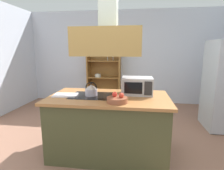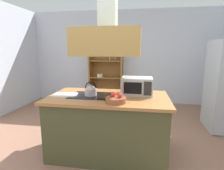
{
  "view_description": "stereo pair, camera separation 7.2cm",
  "coord_description": "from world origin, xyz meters",
  "px_view_note": "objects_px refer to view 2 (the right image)",
  "views": [
    {
      "loc": [
        0.27,
        -2.45,
        1.56
      ],
      "look_at": [
        -0.13,
        0.43,
        1.0
      ],
      "focal_mm": 28.91,
      "sensor_mm": 36.0,
      "label": 1
    },
    {
      "loc": [
        0.34,
        -2.44,
        1.56
      ],
      "look_at": [
        -0.13,
        0.43,
        1.0
      ],
      "focal_mm": 28.91,
      "sensor_mm": 36.0,
      "label": 2
    }
  ],
  "objects_px": {
    "kettle": "(91,90)",
    "fruit_bowl": "(116,99)",
    "microwave": "(137,86)",
    "cutting_board": "(65,95)",
    "dish_cabinet": "(106,74)"
  },
  "relations": [
    {
      "from": "microwave",
      "to": "dish_cabinet",
      "type": "bearing_deg",
      "value": 110.99
    },
    {
      "from": "fruit_bowl",
      "to": "microwave",
      "type": "bearing_deg",
      "value": 63.01
    },
    {
      "from": "microwave",
      "to": "fruit_bowl",
      "type": "relative_size",
      "value": 1.72
    },
    {
      "from": "dish_cabinet",
      "to": "microwave",
      "type": "relative_size",
      "value": 4.21
    },
    {
      "from": "dish_cabinet",
      "to": "cutting_board",
      "type": "distance_m",
      "value": 2.76
    },
    {
      "from": "cutting_board",
      "to": "fruit_bowl",
      "type": "height_order",
      "value": "fruit_bowl"
    },
    {
      "from": "microwave",
      "to": "fruit_bowl",
      "type": "height_order",
      "value": "microwave"
    },
    {
      "from": "cutting_board",
      "to": "microwave",
      "type": "relative_size",
      "value": 0.74
    },
    {
      "from": "kettle",
      "to": "microwave",
      "type": "bearing_deg",
      "value": 15.27
    },
    {
      "from": "cutting_board",
      "to": "microwave",
      "type": "distance_m",
      "value": 1.09
    },
    {
      "from": "cutting_board",
      "to": "fruit_bowl",
      "type": "relative_size",
      "value": 1.27
    },
    {
      "from": "kettle",
      "to": "fruit_bowl",
      "type": "bearing_deg",
      "value": -36.33
    },
    {
      "from": "kettle",
      "to": "fruit_bowl",
      "type": "height_order",
      "value": "kettle"
    },
    {
      "from": "cutting_board",
      "to": "kettle",
      "type": "bearing_deg",
      "value": 8.71
    },
    {
      "from": "microwave",
      "to": "cutting_board",
      "type": "bearing_deg",
      "value": -167.06
    }
  ]
}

